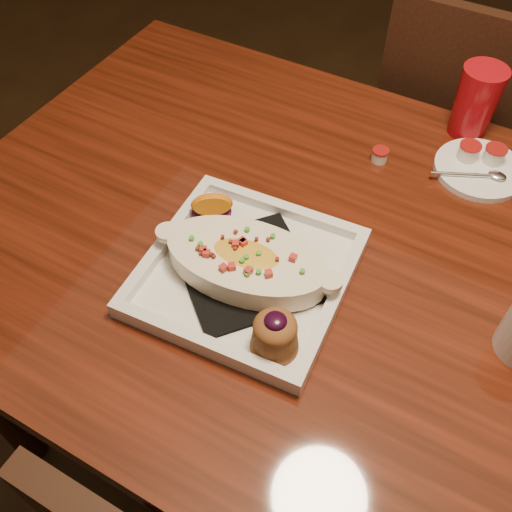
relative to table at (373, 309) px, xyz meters
The scene contains 7 objects.
floor 0.65m from the table, ahead, with size 7.00×7.00×0.00m, color black.
table is the anchor object (origin of this frame).
chair_far 0.65m from the table, 90.00° to the left, with size 0.42×0.42×0.93m.
plate 0.24m from the table, 146.73° to the right, with size 0.32×0.32×0.08m.
saucer 0.33m from the table, 78.18° to the left, with size 0.16×0.16×0.11m.
creamer_loose 0.28m from the table, 112.78° to the left, with size 0.03×0.03×0.02m.
red_tumbler 0.43m from the table, 88.11° to the left, with size 0.08×0.08×0.14m, color #B50C16.
Camera 1 is at (0.09, -0.56, 1.45)m, focal length 40.00 mm.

